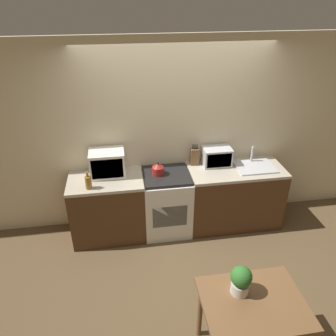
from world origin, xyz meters
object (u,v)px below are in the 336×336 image
Objects in this scene: kettle at (158,169)px; dining_table at (252,310)px; stove_range at (166,202)px; bottle at (88,182)px; microwave at (107,163)px; toaster_oven at (217,156)px.

kettle reaches higher than dining_table.
bottle reaches higher than stove_range.
bottle is at bearing -126.97° from microwave.
dining_table is at bearing -97.38° from toaster_oven.
stove_range is 2.33× the size of toaster_oven.
bottle is (-0.88, -0.21, 0.01)m from kettle.
kettle is 0.85m from toaster_oven.
toaster_oven is at bearing 12.28° from stove_range.
bottle reaches higher than dining_table.
dining_table is at bearing -51.00° from bottle.
stove_range is 4.95× the size of kettle.
bottle is at bearing 129.00° from dining_table.
stove_range is 3.91× the size of bottle.
microwave is 1.17× the size of toaster_oven.
toaster_oven is 2.18m from dining_table.
toaster_oven reaches higher than stove_range.
bottle is (-0.23, -0.31, -0.08)m from microwave.
microwave is at bearing -178.58° from toaster_oven.
dining_table is (1.21, -2.09, -0.42)m from microwave.
stove_range is at bearing 102.86° from dining_table.
microwave is (-0.65, 0.10, 0.09)m from kettle.
stove_range is 2.00× the size of microwave.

